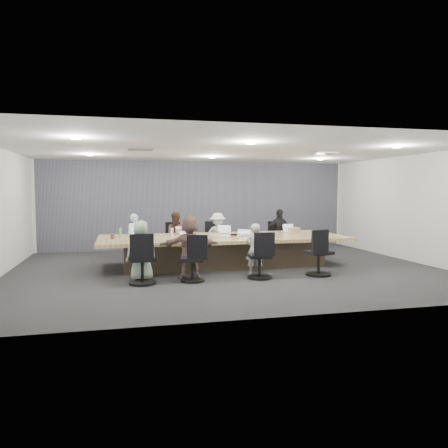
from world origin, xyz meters
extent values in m
cube|color=#29292B|center=(0.00, 0.00, 0.00)|extent=(10.00, 8.00, 0.00)
cube|color=white|center=(0.00, 0.00, 2.80)|extent=(10.00, 8.00, 0.00)
cube|color=silver|center=(0.00, 4.00, 1.40)|extent=(10.00, 0.00, 2.80)
cube|color=silver|center=(0.00, -4.00, 1.40)|extent=(10.00, 0.00, 2.80)
cube|color=silver|center=(5.00, 0.00, 1.40)|extent=(0.00, 8.00, 2.80)
cube|color=slate|center=(0.00, 3.92, 1.40)|extent=(9.80, 0.04, 2.80)
cube|color=#403325|center=(0.00, 0.50, 0.33)|extent=(4.80, 1.40, 0.66)
cube|color=tan|center=(0.00, 0.50, 0.70)|extent=(6.00, 2.20, 0.08)
imported|color=silver|center=(-2.08, 1.85, 0.63)|extent=(0.51, 0.38, 1.25)
cube|color=#B2B2B7|center=(-2.08, 1.30, 0.75)|extent=(0.35, 0.26, 0.02)
imported|color=#3C261E|center=(-0.97, 1.85, 0.64)|extent=(0.65, 0.52, 1.28)
cube|color=#8C6647|center=(-0.97, 1.30, 0.75)|extent=(0.30, 0.23, 0.02)
imported|color=#B8BFB6|center=(0.17, 1.85, 0.62)|extent=(0.81, 0.47, 1.25)
cube|color=#B2B2B7|center=(0.17, 1.30, 0.75)|extent=(0.36, 0.27, 0.02)
imported|color=black|center=(1.97, 1.85, 0.67)|extent=(0.80, 0.38, 1.34)
cube|color=#B2B2B7|center=(1.97, 1.30, 0.75)|extent=(0.31, 0.22, 0.02)
imported|color=#89A18C|center=(-2.06, -0.85, 0.63)|extent=(0.65, 0.45, 1.25)
cube|color=#B2B2B7|center=(-2.06, -0.30, 0.75)|extent=(0.36, 0.28, 0.02)
imported|color=brown|center=(-1.05, -0.85, 0.68)|extent=(1.26, 0.42, 1.36)
cube|color=#B2B2B7|center=(-1.05, -0.30, 0.75)|extent=(0.34, 0.26, 0.02)
imported|color=#B0B0B1|center=(0.39, -0.85, 0.57)|extent=(0.45, 0.33, 1.15)
cube|color=#B2B2B7|center=(0.39, -0.30, 0.75)|extent=(0.36, 0.28, 0.02)
cylinder|color=#52A364|center=(-2.47, 0.71, 0.86)|extent=(0.08, 0.08, 0.25)
cylinder|color=#52A364|center=(0.83, 0.39, 0.87)|extent=(0.09, 0.09, 0.27)
cylinder|color=silver|center=(-1.23, 0.76, 0.85)|extent=(0.08, 0.08, 0.21)
cylinder|color=white|center=(0.04, 1.03, 0.79)|extent=(0.08, 0.08, 0.09)
cylinder|color=white|center=(1.96, 0.76, 0.79)|extent=(0.10, 0.10, 0.10)
cylinder|color=brown|center=(-2.65, 0.54, 0.80)|extent=(0.13, 0.13, 0.12)
cube|color=black|center=(-0.72, 0.19, 0.75)|extent=(0.16, 0.12, 0.03)
cube|color=black|center=(0.32, 0.66, 0.76)|extent=(0.19, 0.16, 0.03)
cube|color=black|center=(0.39, -0.13, 0.77)|extent=(0.18, 0.07, 0.07)
cube|color=tan|center=(2.00, 0.79, 0.82)|extent=(0.32, 0.25, 0.15)
cube|color=orange|center=(2.65, 0.41, 0.76)|extent=(0.21, 0.18, 0.04)
camera|label=1|loc=(-2.47, -9.92, 1.84)|focal=35.00mm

